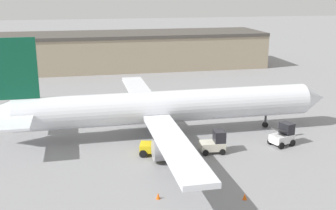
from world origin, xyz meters
The scene contains 9 objects.
ground_plane centered at (0.00, 0.00, 0.00)m, with size 400.00×400.00×0.00m, color gray.
terminal_building centered at (-9.47, 45.21, 3.88)m, with size 79.80×14.82×7.75m.
airplane centered at (-1.03, -0.01, 3.48)m, with size 42.55×39.82×12.15m.
ground_crew_worker centered at (14.45, -3.59, 0.87)m, with size 0.36×0.36×1.63m.
baggage_tug centered at (3.77, -6.62, 1.08)m, with size 2.75×2.16×2.44m.
belt_loader_truck centered at (12.01, -6.11, 1.16)m, with size 2.97×2.64×2.55m.
pushback_tug centered at (-2.70, -5.92, 1.10)m, with size 3.08×2.64×2.42m.
safety_cone_near centered at (-4.13, -15.66, 0.28)m, with size 0.36×0.36×0.55m.
safety_cone_far centered at (2.99, -17.27, 0.28)m, with size 0.36×0.36×0.55m.
Camera 1 is at (-9.90, -47.27, 17.23)m, focal length 45.00 mm.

